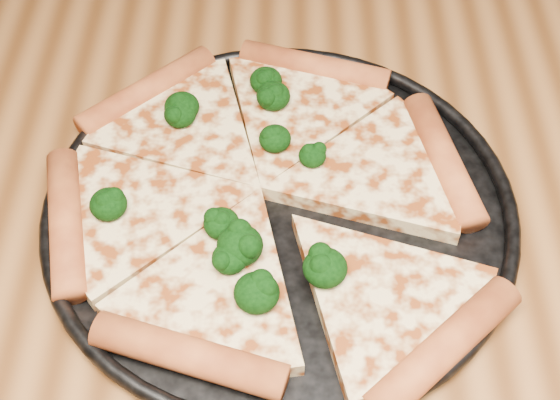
{
  "coord_description": "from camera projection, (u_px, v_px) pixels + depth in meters",
  "views": [
    {
      "loc": [
        -0.09,
        -0.2,
        1.19
      ],
      "look_at": [
        -0.09,
        0.14,
        0.77
      ],
      "focal_mm": 49.79,
      "sensor_mm": 36.0,
      "label": 1
    }
  ],
  "objects": [
    {
      "name": "pizza_pan",
      "position": [
        280.0,
        207.0,
        0.55
      ],
      "size": [
        0.34,
        0.34,
        0.02
      ],
      "color": "black",
      "rests_on": "dining_table"
    },
    {
      "name": "pizza",
      "position": [
        266.0,
        194.0,
        0.55
      ],
      "size": [
        0.33,
        0.33,
        0.02
      ],
      "rotation": [
        0.0,
        0.0,
        -0.3
      ],
      "color": "beige",
      "rests_on": "pizza_pan"
    },
    {
      "name": "broccoli_florets",
      "position": [
        239.0,
        186.0,
        0.54
      ],
      "size": [
        0.17,
        0.22,
        0.02
      ],
      "color": "black",
      "rests_on": "pizza"
    }
  ]
}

